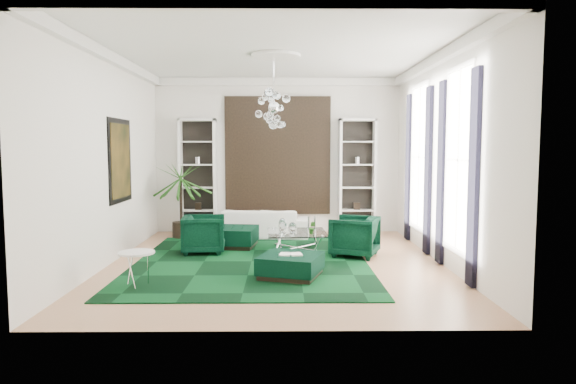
{
  "coord_description": "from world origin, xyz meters",
  "views": [
    {
      "loc": [
        0.12,
        -9.23,
        2.11
      ],
      "look_at": [
        0.22,
        0.5,
        1.26
      ],
      "focal_mm": 32.0,
      "sensor_mm": 36.0,
      "label": 1
    }
  ],
  "objects_px": {
    "coffee_table": "(297,242)",
    "ottoman_side": "(233,237)",
    "side_table": "(137,270)",
    "armchair_left": "(204,234)",
    "ottoman_front": "(291,266)",
    "palm": "(181,190)",
    "armchair_right": "(354,236)",
    "sofa": "(261,223)"
  },
  "relations": [
    {
      "from": "ottoman_front",
      "to": "palm",
      "type": "xyz_separation_m",
      "value": [
        -2.49,
        3.63,
        0.95
      ]
    },
    {
      "from": "side_table",
      "to": "armchair_left",
      "type": "bearing_deg",
      "value": 75.38
    },
    {
      "from": "armchair_right",
      "to": "side_table",
      "type": "xyz_separation_m",
      "value": [
        -3.6,
        -2.13,
        -0.13
      ]
    },
    {
      "from": "side_table",
      "to": "armchair_right",
      "type": "bearing_deg",
      "value": 30.63
    },
    {
      "from": "armchair_right",
      "to": "sofa",
      "type": "bearing_deg",
      "value": -117.01
    },
    {
      "from": "ottoman_side",
      "to": "ottoman_front",
      "type": "distance_m",
      "value": 2.78
    },
    {
      "from": "armchair_left",
      "to": "sofa",
      "type": "bearing_deg",
      "value": -35.18
    },
    {
      "from": "side_table",
      "to": "ottoman_side",
      "type": "bearing_deg",
      "value": 69.24
    },
    {
      "from": "sofa",
      "to": "side_table",
      "type": "bearing_deg",
      "value": 72.49
    },
    {
      "from": "armchair_right",
      "to": "ottoman_side",
      "type": "bearing_deg",
      "value": -89.29
    },
    {
      "from": "coffee_table",
      "to": "side_table",
      "type": "relative_size",
      "value": 2.15
    },
    {
      "from": "sofa",
      "to": "palm",
      "type": "bearing_deg",
      "value": 7.52
    },
    {
      "from": "ottoman_front",
      "to": "side_table",
      "type": "height_order",
      "value": "side_table"
    },
    {
      "from": "armchair_left",
      "to": "ottoman_side",
      "type": "relative_size",
      "value": 0.88
    },
    {
      "from": "ottoman_front",
      "to": "armchair_right",
      "type": "bearing_deg",
      "value": 51.58
    },
    {
      "from": "sofa",
      "to": "coffee_table",
      "type": "height_order",
      "value": "sofa"
    },
    {
      "from": "armchair_left",
      "to": "side_table",
      "type": "distance_m",
      "value": 2.54
    },
    {
      "from": "sofa",
      "to": "coffee_table",
      "type": "xyz_separation_m",
      "value": [
        0.81,
        -1.7,
        -0.13
      ]
    },
    {
      "from": "armchair_right",
      "to": "palm",
      "type": "xyz_separation_m",
      "value": [
        -3.74,
        2.05,
        0.74
      ]
    },
    {
      "from": "armchair_right",
      "to": "ottoman_front",
      "type": "bearing_deg",
      "value": -16.84
    },
    {
      "from": "ottoman_side",
      "to": "palm",
      "type": "relative_size",
      "value": 0.42
    },
    {
      "from": "ottoman_side",
      "to": "ottoman_front",
      "type": "bearing_deg",
      "value": -64.85
    },
    {
      "from": "coffee_table",
      "to": "ottoman_side",
      "type": "xyz_separation_m",
      "value": [
        -1.34,
        0.47,
        0.01
      ]
    },
    {
      "from": "sofa",
      "to": "ottoman_front",
      "type": "xyz_separation_m",
      "value": [
        0.65,
        -3.75,
        -0.14
      ]
    },
    {
      "from": "armchair_left",
      "to": "palm",
      "type": "xyz_separation_m",
      "value": [
        -0.79,
        1.72,
        0.75
      ]
    },
    {
      "from": "armchair_right",
      "to": "side_table",
      "type": "distance_m",
      "value": 4.18
    },
    {
      "from": "sofa",
      "to": "palm",
      "type": "relative_size",
      "value": 1.0
    },
    {
      "from": "ottoman_side",
      "to": "side_table",
      "type": "xyz_separation_m",
      "value": [
        -1.16,
        -3.06,
        0.05
      ]
    },
    {
      "from": "sofa",
      "to": "armchair_left",
      "type": "distance_m",
      "value": 2.11
    },
    {
      "from": "coffee_table",
      "to": "side_table",
      "type": "xyz_separation_m",
      "value": [
        -2.5,
        -2.59,
        0.06
      ]
    },
    {
      "from": "sofa",
      "to": "ottoman_side",
      "type": "height_order",
      "value": "sofa"
    },
    {
      "from": "armchair_right",
      "to": "palm",
      "type": "height_order",
      "value": "palm"
    },
    {
      "from": "ottoman_front",
      "to": "side_table",
      "type": "xyz_separation_m",
      "value": [
        -2.34,
        -0.54,
        0.08
      ]
    },
    {
      "from": "ottoman_front",
      "to": "palm",
      "type": "distance_m",
      "value": 4.5
    },
    {
      "from": "sofa",
      "to": "armchair_left",
      "type": "relative_size",
      "value": 2.7
    },
    {
      "from": "armchair_right",
      "to": "ottoman_side",
      "type": "xyz_separation_m",
      "value": [
        -2.44,
        0.93,
        -0.18
      ]
    },
    {
      "from": "ottoman_side",
      "to": "coffee_table",
      "type": "bearing_deg",
      "value": -19.27
    },
    {
      "from": "armchair_left",
      "to": "armchair_right",
      "type": "xyz_separation_m",
      "value": [
        2.96,
        -0.33,
        0.01
      ]
    },
    {
      "from": "armchair_right",
      "to": "ottoman_front",
      "type": "distance_m",
      "value": 2.03
    },
    {
      "from": "sofa",
      "to": "armchair_left",
      "type": "height_order",
      "value": "armchair_left"
    },
    {
      "from": "armchair_left",
      "to": "coffee_table",
      "type": "distance_m",
      "value": 1.87
    },
    {
      "from": "side_table",
      "to": "palm",
      "type": "relative_size",
      "value": 0.24
    }
  ]
}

